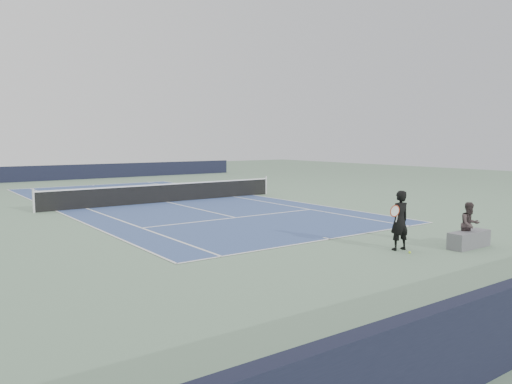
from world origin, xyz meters
TOP-DOWN VIEW (x-y plane):
  - ground at (0.00, 0.00)m, footprint 80.00×80.00m
  - court_surface at (0.00, 0.00)m, footprint 10.97×23.77m
  - tennis_net at (0.00, 0.00)m, footprint 12.90×0.10m
  - windscreen_far at (0.00, 17.88)m, footprint 30.00×0.25m
  - tennis_player at (0.53, -14.18)m, footprint 0.82×0.58m
  - tennis_ball at (0.41, -14.66)m, footprint 0.07×0.07m
  - spectator_bench at (2.48, -15.20)m, footprint 1.61×1.01m

SIDE VIEW (x-z plane):
  - ground at x=0.00m, z-range 0.00..0.00m
  - court_surface at x=0.00m, z-range 0.00..0.01m
  - tennis_ball at x=0.41m, z-range 0.00..0.07m
  - spectator_bench at x=2.48m, z-range -0.19..1.17m
  - tennis_net at x=0.00m, z-range -0.03..1.04m
  - windscreen_far at x=0.00m, z-range 0.00..1.20m
  - tennis_player at x=0.53m, z-range 0.00..1.75m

